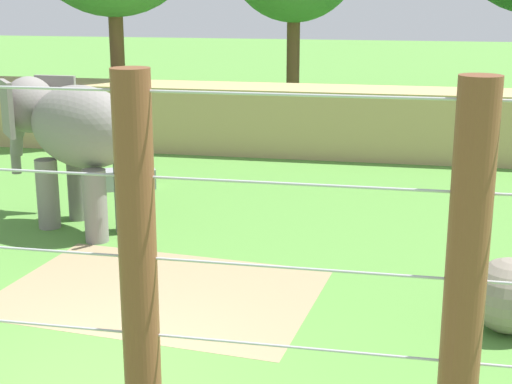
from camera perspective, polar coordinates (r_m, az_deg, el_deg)
ground_plane at (r=9.16m, az=-11.73°, el=-13.63°), size 120.00×120.00×0.00m
dirt_patch at (r=11.45m, az=-7.21°, el=-7.40°), size 4.86×3.67×0.01m
embankment_wall at (r=20.78m, az=1.98°, el=5.42°), size 36.00×1.80×1.78m
elephant at (r=14.33m, az=-13.53°, el=4.39°), size 3.39×2.46×2.73m
enrichment_ball at (r=10.47m, az=18.33°, el=-7.34°), size 0.99×0.99×0.99m
feed_trough at (r=17.27m, az=-9.87°, el=0.95°), size 1.48×1.05×0.44m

